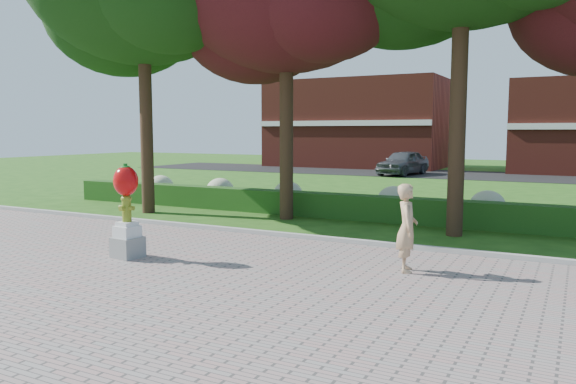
# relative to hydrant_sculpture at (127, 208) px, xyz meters

# --- Properties ---
(ground) EXTENTS (100.00, 100.00, 0.00)m
(ground) POSITION_rel_hydrant_sculpture_xyz_m (2.41, 0.85, -1.16)
(ground) COLOR #224F13
(ground) RESTS_ON ground
(walkway) EXTENTS (40.00, 14.00, 0.04)m
(walkway) POSITION_rel_hydrant_sculpture_xyz_m (2.41, -3.15, -1.14)
(walkway) COLOR gray
(walkway) RESTS_ON ground
(curb) EXTENTS (40.00, 0.18, 0.15)m
(curb) POSITION_rel_hydrant_sculpture_xyz_m (2.41, 3.85, -1.08)
(curb) COLOR #ADADA5
(curb) RESTS_ON ground
(lawn_hedge) EXTENTS (24.00, 0.70, 0.80)m
(lawn_hedge) POSITION_rel_hydrant_sculpture_xyz_m (2.41, 7.85, -0.76)
(lawn_hedge) COLOR #164212
(lawn_hedge) RESTS_ON ground
(hydrangea_row) EXTENTS (20.10, 1.10, 0.99)m
(hydrangea_row) POSITION_rel_hydrant_sculpture_xyz_m (2.98, 8.85, -0.61)
(hydrangea_row) COLOR #AFBC8F
(hydrangea_row) RESTS_ON ground
(street) EXTENTS (50.00, 8.00, 0.02)m
(street) POSITION_rel_hydrant_sculpture_xyz_m (2.41, 28.85, -1.15)
(street) COLOR black
(street) RESTS_ON ground
(building_left) EXTENTS (14.00, 8.00, 7.00)m
(building_left) POSITION_rel_hydrant_sculpture_xyz_m (-7.59, 34.85, 2.34)
(building_left) COLOR maroon
(building_left) RESTS_ON ground
(hydrant_sculpture) EXTENTS (0.63, 0.63, 2.11)m
(hydrant_sculpture) POSITION_rel_hydrant_sculpture_xyz_m (0.00, 0.00, 0.00)
(hydrant_sculpture) COLOR gray
(hydrant_sculpture) RESTS_ON walkway
(woman) EXTENTS (0.61, 0.75, 1.78)m
(woman) POSITION_rel_hydrant_sculpture_xyz_m (5.89, 1.66, -0.23)
(woman) COLOR tan
(woman) RESTS_ON walkway
(parked_car) EXTENTS (2.73, 5.05, 1.63)m
(parked_car) POSITION_rel_hydrant_sculpture_xyz_m (-1.51, 26.94, -0.32)
(parked_car) COLOR #414448
(parked_car) RESTS_ON street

